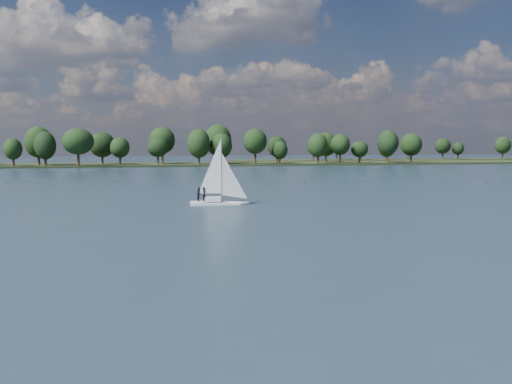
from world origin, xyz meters
The scene contains 5 objects.
ground centered at (0.00, 100.00, 0.00)m, with size 700.00×700.00×0.00m, color #233342.
far_shore centered at (0.00, 212.00, 0.00)m, with size 660.00×40.00×1.50m, color black.
far_shore_back centered at (160.00, 260.00, 0.00)m, with size 220.00×30.00×1.40m, color black.
sailboat centered at (7.36, 52.01, 2.57)m, with size 7.19×2.90×9.20m.
treeline centered at (-12.69, 208.58, 8.04)m, with size 562.50×74.07×17.63m.
Camera 1 is at (-6.96, -20.65, 7.61)m, focal length 40.00 mm.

